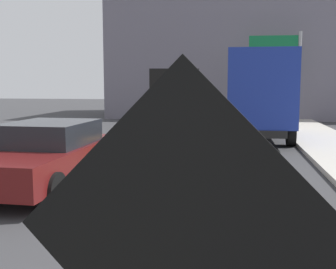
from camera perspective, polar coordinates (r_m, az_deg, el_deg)
The scene contains 10 objects.
lane_center_stripe at distance 5.75m, azimuth -6.86°, elevation -15.63°, with size 0.14×36.00×0.01m, color yellow.
roadwork_sign at distance 1.97m, azimuth 2.01°, elevation -14.88°, with size 1.63×0.17×2.33m.
arrow_board_trailer at distance 13.61m, azimuth 0.83°, elevation -0.34°, with size 1.59×1.94×2.70m.
box_truck at distance 17.19m, azimuth 12.19°, elevation 5.53°, with size 2.47×7.45×3.38m.
pickup_car at distance 9.41m, azimuth -16.22°, elevation -2.57°, with size 2.12×4.65×1.38m.
highway_guide_sign at distance 23.62m, azimuth 15.69°, elevation 9.64°, with size 2.79×0.25×5.00m.
far_building_block at distance 30.36m, azimuth 11.70°, elevation 9.58°, with size 18.95×9.71×7.37m, color slate.
traffic_cone_mid_lane at distance 6.67m, azimuth -2.26°, elevation -8.97°, with size 0.36×0.36×0.76m.
traffic_cone_far_lane at distance 9.08m, azimuth -1.10°, elevation -4.87°, with size 0.36×0.36×0.70m.
traffic_cone_curbside at distance 11.67m, azimuth 0.03°, elevation -2.21°, with size 0.36×0.36×0.71m.
Camera 1 is at (1.49, 0.90, 2.20)m, focal length 44.45 mm.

